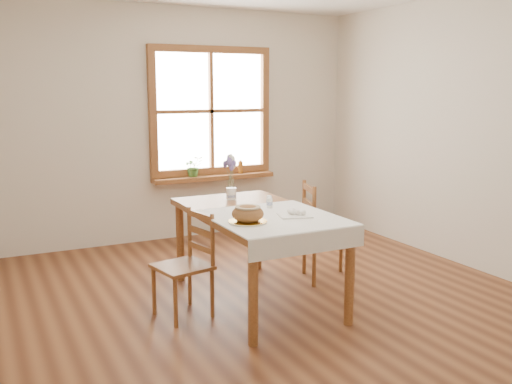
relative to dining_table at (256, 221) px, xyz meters
The scene contains 18 objects.
ground 0.73m from the dining_table, 90.00° to the right, with size 5.00×5.00×0.00m, color brown.
room_walls 1.08m from the dining_table, 90.00° to the right, with size 4.60×5.10×2.65m.
window 2.36m from the dining_table, 77.02° to the left, with size 1.46×0.08×1.46m.
window_sill 2.16m from the dining_table, 76.61° to the left, with size 1.46×0.20×0.05m.
dining_table is the anchor object (origin of this frame).
table_linen 0.32m from the dining_table, 90.00° to the right, with size 0.91×0.99×0.01m, color white.
chair_left 0.70m from the dining_table, behind, with size 0.37×0.39×0.80m, color #9A5D2F, non-canonical shape.
chair_right 0.87m from the dining_table, 12.43° to the left, with size 0.41×0.43×0.89m, color #9A5D2F, non-canonical shape.
bread_plate 0.48m from the dining_table, 123.74° to the right, with size 0.27×0.27×0.01m, color white.
bread_loaf 0.50m from the dining_table, 123.74° to the right, with size 0.23×0.23×0.13m, color olive.
egg_napkin 0.39m from the dining_table, 66.41° to the right, with size 0.24×0.20×0.01m, color white.
eggs 0.40m from the dining_table, 66.41° to the right, with size 0.18×0.16×0.04m, color white, non-canonical shape.
salt_shaker 0.19m from the dining_table, ahead, with size 0.05×0.05×0.09m, color white.
pepper_shaker 0.23m from the dining_table, 27.96° to the left, with size 0.05×0.05×0.09m, color white.
flower_vase 0.50m from the dining_table, 90.17° to the left, with size 0.09×0.09×0.10m, color white.
lavender_bouquet 0.58m from the dining_table, 90.17° to the left, with size 0.16×0.16×0.30m, color #6A5598, non-canonical shape.
potted_plant 2.12m from the dining_table, 83.23° to the left, with size 0.21×0.23×0.18m, color #3C6D2B.
amber_bottle 2.27m from the dining_table, 68.22° to the left, with size 0.06×0.06×0.16m, color #A35F1E.
Camera 1 is at (-1.98, -3.67, 1.71)m, focal length 40.00 mm.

